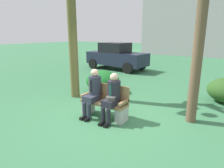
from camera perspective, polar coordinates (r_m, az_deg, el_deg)
ground_plane at (r=5.34m, az=-1.07°, el=-10.09°), size 80.00×80.00×0.00m
park_bench at (r=5.34m, az=-2.07°, el=-5.54°), size 1.32×0.44×0.90m
seated_man_left at (r=5.33m, az=-5.54°, el=-1.86°), size 0.34×0.72×1.30m
seated_man_right at (r=4.98m, az=-0.01°, el=-3.28°), size 0.34×0.72×1.26m
shrub_near_bench at (r=7.65m, az=-2.69°, el=0.83°), size 1.34×1.23×0.84m
parked_car_near at (r=12.52m, az=1.27°, el=8.12°), size 4.03×2.00×1.68m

